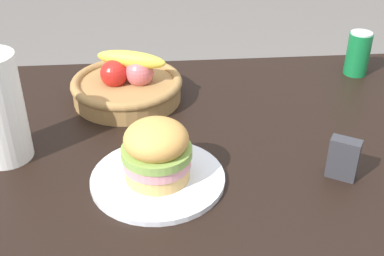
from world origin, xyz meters
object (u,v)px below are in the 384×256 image
at_px(plate, 158,179).
at_px(soda_can, 358,53).
at_px(fruit_basket, 127,85).
at_px(sandwich, 157,151).
at_px(napkin_holder, 343,159).

xyz_separation_m(plate, soda_can, (0.59, 0.46, 0.06)).
bearing_deg(soda_can, plate, -141.60).
bearing_deg(fruit_basket, sandwich, -79.17).
xyz_separation_m(plate, napkin_holder, (0.38, -0.02, 0.04)).
bearing_deg(sandwich, fruit_basket, 100.83).
bearing_deg(soda_can, fruit_basket, -170.96).
distance_m(fruit_basket, napkin_holder, 0.58).
relative_size(sandwich, soda_can, 1.12).
xyz_separation_m(soda_can, napkin_holder, (-0.21, -0.48, -0.02)).
height_order(sandwich, soda_can, sandwich).
xyz_separation_m(plate, sandwich, (-0.00, 0.00, 0.07)).
bearing_deg(plate, napkin_holder, -2.49).
distance_m(sandwich, soda_can, 0.75).
bearing_deg(fruit_basket, napkin_holder, -40.16).
relative_size(plate, soda_can, 2.18).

